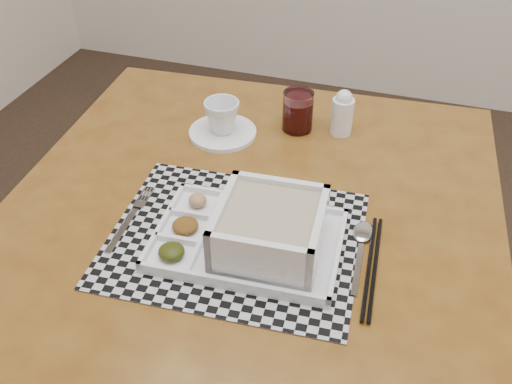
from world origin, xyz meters
TOP-DOWN VIEW (x-y plane):
  - dining_table at (-0.89, 0.71)m, footprint 0.98×0.98m
  - placemat at (-0.89, 0.60)m, footprint 0.46×0.38m
  - serving_tray at (-0.84, 0.58)m, footprint 0.33×0.24m
  - fork at (-1.09, 0.59)m, footprint 0.03×0.19m
  - spoon at (-0.68, 0.67)m, footprint 0.04×0.18m
  - chopsticks at (-0.65, 0.60)m, footprint 0.03×0.24m
  - saucer at (-1.03, 0.91)m, footprint 0.15×0.15m
  - cup at (-1.03, 0.91)m, footprint 0.10×0.10m
  - juice_glass at (-0.88, 0.98)m, footprint 0.07×0.07m
  - creamer_bottle at (-0.78, 1.00)m, footprint 0.05×0.05m

SIDE VIEW (x-z plane):
  - dining_table at x=-0.89m, z-range 0.28..0.97m
  - placemat at x=-0.89m, z-range 0.70..0.70m
  - fork at x=-1.09m, z-range 0.70..0.70m
  - saucer at x=-1.03m, z-range 0.70..0.71m
  - spoon at x=-0.68m, z-range 0.70..0.71m
  - chopsticks at x=-0.65m, z-range 0.70..0.71m
  - serving_tray at x=-0.84m, z-range 0.69..0.78m
  - juice_glass at x=-0.88m, z-range 0.69..0.78m
  - cup at x=-1.03m, z-range 0.71..0.78m
  - creamer_bottle at x=-0.78m, z-range 0.69..0.80m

